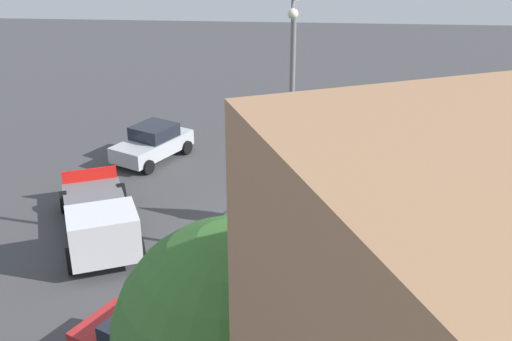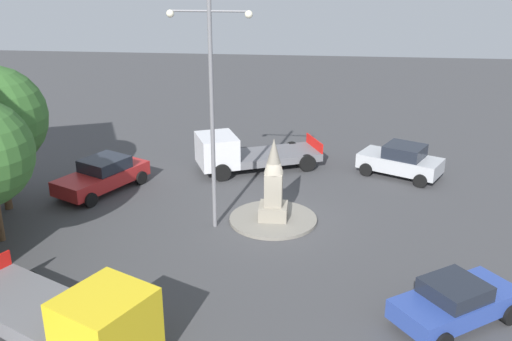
{
  "view_description": "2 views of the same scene",
  "coord_description": "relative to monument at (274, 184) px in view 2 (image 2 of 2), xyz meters",
  "views": [
    {
      "loc": [
        19.86,
        1.02,
        10.96
      ],
      "look_at": [
        -0.14,
        -0.51,
        2.08
      ],
      "focal_mm": 43.43,
      "sensor_mm": 36.0,
      "label": 1
    },
    {
      "loc": [
        -1.49,
        21.29,
        10.27
      ],
      "look_at": [
        0.77,
        -0.65,
        1.91
      ],
      "focal_mm": 40.71,
      "sensor_mm": 36.0,
      "label": 2
    }
  ],
  "objects": [
    {
      "name": "truck_white_waiting",
      "position": [
        2.01,
        -5.61,
        -0.68
      ],
      "size": [
        6.42,
        4.37,
        1.92
      ],
      "color": "silver",
      "rests_on": "ground"
    },
    {
      "name": "ground_plane",
      "position": [
        0.0,
        0.0,
        -1.6
      ],
      "size": [
        80.0,
        80.0,
        0.0
      ],
      "primitive_type": "plane",
      "color": "#424244"
    },
    {
      "name": "traffic_island",
      "position": [
        0.0,
        0.0,
        -1.54
      ],
      "size": [
        3.56,
        3.56,
        0.13
      ],
      "primitive_type": "cylinder",
      "color": "gray",
      "rests_on": "ground"
    },
    {
      "name": "car_silver_parked_right",
      "position": [
        -5.76,
        -5.62,
        -0.8
      ],
      "size": [
        4.22,
        3.34,
        1.6
      ],
      "color": "#B7BABF",
      "rests_on": "ground"
    },
    {
      "name": "monument",
      "position": [
        0.0,
        0.0,
        0.0
      ],
      "size": [
        1.13,
        1.13,
        3.38
      ],
      "color": "gray",
      "rests_on": "traffic_island"
    },
    {
      "name": "truck_yellow_passing",
      "position": [
        4.79,
        8.71,
        -0.58
      ],
      "size": [
        6.69,
        4.82,
        2.19
      ],
      "color": "yellow",
      "rests_on": "ground"
    },
    {
      "name": "streetlamp",
      "position": [
        2.27,
        0.73,
        3.66
      ],
      "size": [
        3.06,
        0.28,
        8.89
      ],
      "color": "slate",
      "rests_on": "ground"
    },
    {
      "name": "car_red_near_island",
      "position": [
        7.94,
        -2.38,
        -0.83
      ],
      "size": [
        3.6,
        4.74,
        1.51
      ],
      "color": "#B22323",
      "rests_on": "ground"
    },
    {
      "name": "car_blue_approaching",
      "position": [
        -5.8,
        6.34,
        -0.89
      ],
      "size": [
        4.15,
        3.62,
        1.38
      ],
      "color": "#2D479E",
      "rests_on": "ground"
    }
  ]
}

